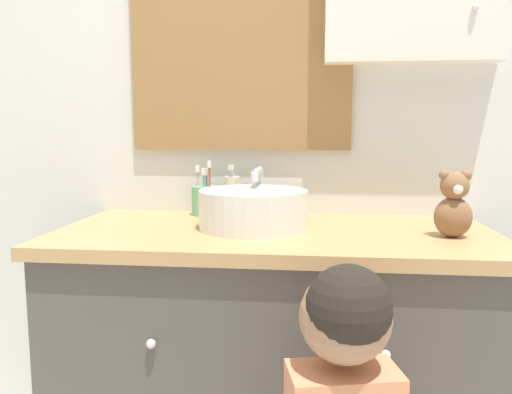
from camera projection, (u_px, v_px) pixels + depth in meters
wall_back at (288, 78)px, 1.67m from camera, size 3.20×0.18×2.50m
vanity_counter at (274, 365)px, 1.48m from camera, size 1.24×0.59×0.82m
sink_basin at (254, 208)px, 1.44m from camera, size 0.31×0.36×0.17m
toothbrush_holder at (205, 200)px, 1.66m from camera, size 0.08×0.08×0.18m
soap_dispenser at (232, 195)px, 1.66m from camera, size 0.05×0.05×0.17m
teddy_bear at (454, 206)px, 1.31m from camera, size 0.10×0.08×0.18m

